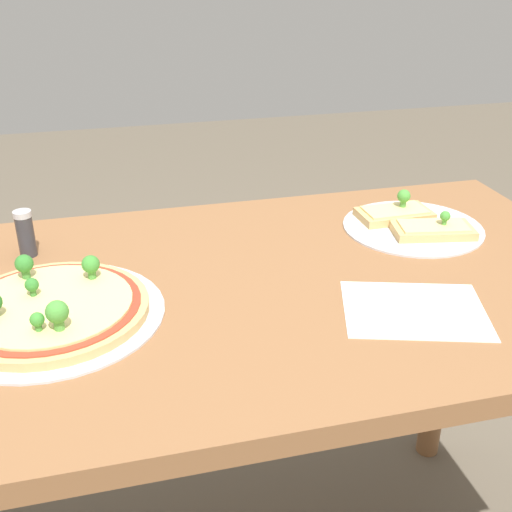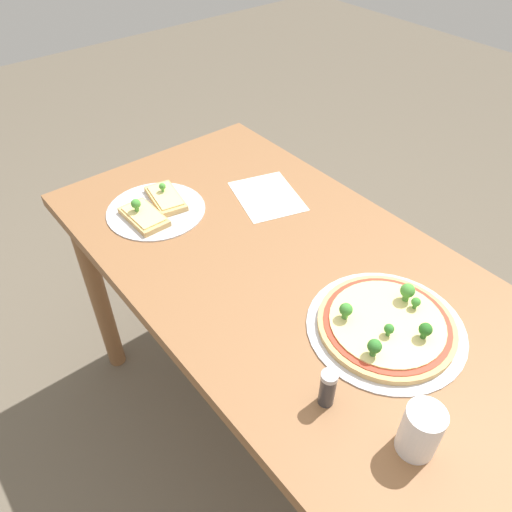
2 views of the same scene
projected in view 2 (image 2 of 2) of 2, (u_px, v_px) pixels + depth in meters
name	position (u px, v px, depth m)	size (l,w,h in m)	color
ground_plane	(281.00, 431.00, 1.72)	(8.00, 8.00, 0.00)	brown
dining_table	(290.00, 298.00, 1.28)	(1.37, 0.72, 0.77)	brown
pizza_tray_whole	(387.00, 325.00, 1.06)	(0.34, 0.34, 0.07)	silver
pizza_tray_slice	(155.00, 208.00, 1.38)	(0.27, 0.27, 0.06)	silver
drinking_cup	(420.00, 431.00, 0.83)	(0.07, 0.07, 0.11)	white
condiment_shaker	(328.00, 388.00, 0.91)	(0.03, 0.03, 0.09)	#333338
paper_menu	(267.00, 196.00, 1.44)	(0.21, 0.17, 0.00)	white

